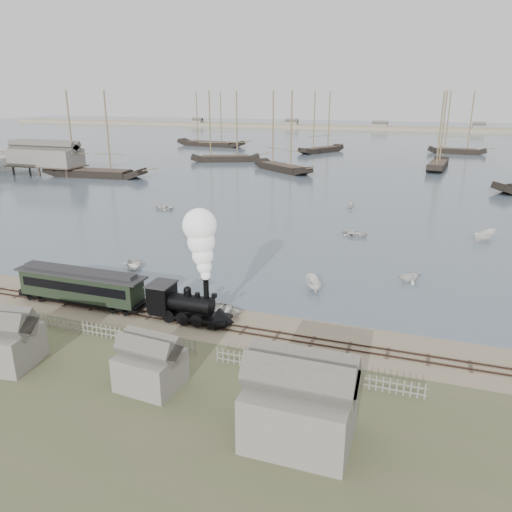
% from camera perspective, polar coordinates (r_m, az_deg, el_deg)
% --- Properties ---
extents(ground, '(600.00, 600.00, 0.00)m').
position_cam_1_polar(ground, '(46.47, -6.40, -6.51)').
color(ground, gray).
rests_on(ground, ground).
extents(harbor_water, '(600.00, 336.00, 0.06)m').
position_cam_1_polar(harbor_water, '(209.63, 14.39, 12.34)').
color(harbor_water, '#4B5D6C').
rests_on(harbor_water, ground).
extents(rail_track, '(120.00, 1.80, 0.16)m').
position_cam_1_polar(rail_track, '(44.83, -7.51, -7.46)').
color(rail_track, '#38271E').
rests_on(rail_track, ground).
extents(picket_fence_west, '(19.00, 0.10, 1.20)m').
position_cam_1_polar(picket_fence_west, '(44.30, -18.08, -8.65)').
color(picket_fence_west, gray).
rests_on(picket_fence_west, ground).
extents(picket_fence_east, '(15.00, 0.10, 1.20)m').
position_cam_1_polar(picket_fence_east, '(36.55, 6.77, -13.87)').
color(picket_fence_east, gray).
rests_on(picket_fence_east, ground).
extents(shed_left, '(5.00, 4.00, 4.10)m').
position_cam_1_polar(shed_left, '(42.62, -26.81, -10.91)').
color(shed_left, gray).
rests_on(shed_left, ground).
extents(shed_mid, '(4.00, 3.50, 3.60)m').
position_cam_1_polar(shed_mid, '(36.37, -11.82, -14.34)').
color(shed_mid, gray).
rests_on(shed_mid, ground).
extents(shed_right, '(6.00, 5.00, 5.10)m').
position_cam_1_polar(shed_right, '(31.25, 4.90, -20.08)').
color(shed_right, gray).
rests_on(shed_right, ground).
extents(far_spit, '(500.00, 20.00, 1.80)m').
position_cam_1_polar(far_spit, '(289.15, 15.96, 13.67)').
color(far_spit, tan).
rests_on(far_spit, ground).
extents(locomotive, '(7.95, 2.97, 9.90)m').
position_cam_1_polar(locomotive, '(42.72, -6.72, -2.17)').
color(locomotive, black).
rests_on(locomotive, ground).
extents(passenger_coach, '(13.20, 2.55, 3.21)m').
position_cam_1_polar(passenger_coach, '(49.90, -19.36, -3.17)').
color(passenger_coach, black).
rests_on(passenger_coach, ground).
extents(beached_dinghy, '(3.55, 4.60, 0.88)m').
position_cam_1_polar(beached_dinghy, '(46.06, -4.07, -6.07)').
color(beached_dinghy, white).
rests_on(beached_dinghy, ground).
extents(rowboat_0, '(4.34, 4.14, 0.73)m').
position_cam_1_polar(rowboat_0, '(59.22, -13.80, -0.97)').
color(rowboat_0, white).
rests_on(rowboat_0, harbor_water).
extents(rowboat_1, '(3.91, 3.99, 1.59)m').
position_cam_1_polar(rowboat_1, '(68.62, -7.07, 2.43)').
color(rowboat_1, white).
rests_on(rowboat_1, harbor_water).
extents(rowboat_2, '(3.60, 2.67, 1.31)m').
position_cam_1_polar(rowboat_2, '(51.37, 6.54, -3.18)').
color(rowboat_2, white).
rests_on(rowboat_2, harbor_water).
extents(rowboat_3, '(3.37, 4.16, 0.76)m').
position_cam_1_polar(rowboat_3, '(71.71, 11.29, 2.55)').
color(rowboat_3, white).
rests_on(rowboat_3, harbor_water).
extents(rowboat_4, '(3.49, 3.59, 1.44)m').
position_cam_1_polar(rowboat_4, '(55.70, 17.19, -2.11)').
color(rowboat_4, white).
rests_on(rowboat_4, harbor_water).
extents(rowboat_5, '(3.78, 3.75, 1.49)m').
position_cam_1_polar(rowboat_5, '(74.81, 24.64, 2.16)').
color(rowboat_5, white).
rests_on(rowboat_5, harbor_water).
extents(rowboat_6, '(2.94, 3.86, 0.75)m').
position_cam_1_polar(rowboat_6, '(88.16, -10.56, 5.50)').
color(rowboat_6, white).
rests_on(rowboat_6, harbor_water).
extents(rowboat_7, '(3.37, 3.06, 1.54)m').
position_cam_1_polar(rowboat_7, '(89.56, 10.74, 5.94)').
color(rowboat_7, white).
rests_on(rowboat_7, harbor_water).
extents(schooner_0, '(25.84, 8.07, 20.00)m').
position_cam_1_polar(schooner_0, '(126.36, -18.36, 13.08)').
color(schooner_0, black).
rests_on(schooner_0, harbor_water).
extents(schooner_1, '(20.26, 12.24, 20.00)m').
position_cam_1_polar(schooner_1, '(148.34, -3.59, 14.56)').
color(schooner_1, black).
rests_on(schooner_1, harbor_water).
extents(schooner_2, '(19.06, 16.33, 20.00)m').
position_cam_1_polar(schooner_2, '(129.50, 3.09, 14.05)').
color(schooner_2, black).
rests_on(schooner_2, harbor_water).
extents(schooner_3, '(6.50, 20.28, 20.00)m').
position_cam_1_polar(schooner_3, '(141.80, 20.47, 13.33)').
color(schooner_3, black).
rests_on(schooner_3, harbor_water).
extents(schooner_6, '(27.40, 9.25, 20.00)m').
position_cam_1_polar(schooner_6, '(192.96, -5.28, 15.35)').
color(schooner_6, black).
rests_on(schooner_6, harbor_water).
extents(schooner_7, '(13.19, 19.28, 20.00)m').
position_cam_1_polar(schooner_7, '(172.59, 7.59, 14.95)').
color(schooner_7, black).
rests_on(schooner_7, harbor_water).
extents(schooner_8, '(18.47, 5.67, 20.00)m').
position_cam_1_polar(schooner_8, '(180.31, 22.31, 13.93)').
color(schooner_8, black).
rests_on(schooner_8, harbor_water).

